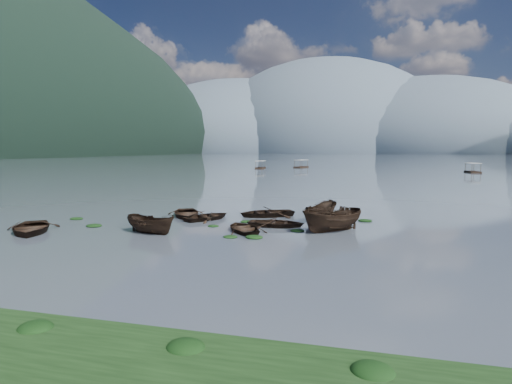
% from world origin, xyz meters
% --- Properties ---
extents(ground_plane, '(2400.00, 2400.00, 0.00)m').
position_xyz_m(ground_plane, '(0.00, 0.00, 0.00)').
color(ground_plane, '#48505A').
extents(near_shore, '(60.00, 6.00, 0.50)m').
position_xyz_m(near_shore, '(0.00, -14.00, 0.00)').
color(near_shore, black).
rests_on(near_shore, ground).
extents(haze_mtn_a, '(520.00, 520.00, 280.00)m').
position_xyz_m(haze_mtn_a, '(-260.00, 900.00, 0.00)').
color(haze_mtn_a, '#475666').
rests_on(haze_mtn_a, ground).
extents(haze_mtn_b, '(520.00, 520.00, 340.00)m').
position_xyz_m(haze_mtn_b, '(-60.00, 900.00, 0.00)').
color(haze_mtn_b, '#475666').
rests_on(haze_mtn_b, ground).
extents(haze_mtn_c, '(520.00, 520.00, 260.00)m').
position_xyz_m(haze_mtn_c, '(140.00, 900.00, 0.00)').
color(haze_mtn_c, '#475666').
rests_on(haze_mtn_c, ground).
extents(rowboat_0, '(5.75, 6.06, 1.02)m').
position_xyz_m(rowboat_0, '(-13.24, 0.72, 0.00)').
color(rowboat_0, black).
rests_on(rowboat_0, ground).
extents(rowboat_1, '(4.72, 5.09, 0.86)m').
position_xyz_m(rowboat_1, '(-3.25, 8.59, 0.00)').
color(rowboat_1, black).
rests_on(rowboat_1, ground).
extents(rowboat_2, '(4.31, 2.56, 1.56)m').
position_xyz_m(rowboat_2, '(-4.99, 2.45, 0.00)').
color(rowboat_2, black).
rests_on(rowboat_2, ground).
extents(rowboat_3, '(4.43, 4.73, 0.80)m').
position_xyz_m(rowboat_3, '(0.90, 4.83, 0.00)').
color(rowboat_3, black).
rests_on(rowboat_3, ground).
extents(rowboat_4, '(4.25, 3.10, 0.86)m').
position_xyz_m(rowboat_4, '(2.81, 6.98, 0.00)').
color(rowboat_4, black).
rests_on(rowboat_4, ground).
extents(rowboat_5, '(4.94, 4.76, 1.93)m').
position_xyz_m(rowboat_5, '(6.99, 6.03, 0.00)').
color(rowboat_5, black).
rests_on(rowboat_5, ground).
extents(rowboat_6, '(4.89, 5.48, 0.94)m').
position_xyz_m(rowboat_6, '(-5.56, 9.52, 0.00)').
color(rowboat_6, black).
rests_on(rowboat_6, ground).
extents(rowboat_7, '(5.78, 5.30, 0.98)m').
position_xyz_m(rowboat_7, '(1.10, 11.32, 0.00)').
color(rowboat_7, black).
rests_on(rowboat_7, ground).
extents(rowboat_8, '(3.06, 4.67, 1.69)m').
position_xyz_m(rowboat_8, '(5.82, 10.44, 0.00)').
color(rowboat_8, black).
rests_on(rowboat_8, ground).
extents(weed_clump_0, '(1.19, 0.97, 0.26)m').
position_xyz_m(weed_clump_0, '(-10.32, 3.61, 0.00)').
color(weed_clump_0, black).
rests_on(weed_clump_0, ground).
extents(weed_clump_1, '(0.96, 0.77, 0.21)m').
position_xyz_m(weed_clump_1, '(0.65, 2.52, 0.00)').
color(weed_clump_1, black).
rests_on(weed_clump_1, ground).
extents(weed_clump_2, '(1.16, 0.92, 0.25)m').
position_xyz_m(weed_clump_2, '(2.20, 2.73, 0.00)').
color(weed_clump_2, black).
rests_on(weed_clump_2, ground).
extents(weed_clump_3, '(0.94, 0.80, 0.21)m').
position_xyz_m(weed_clump_3, '(0.19, 8.07, 0.00)').
color(weed_clump_3, black).
rests_on(weed_clump_3, ground).
extents(weed_clump_4, '(0.99, 0.79, 0.21)m').
position_xyz_m(weed_clump_4, '(4.61, 5.57, 0.00)').
color(weed_clump_4, black).
rests_on(weed_clump_4, ground).
extents(weed_clump_5, '(1.10, 0.89, 0.23)m').
position_xyz_m(weed_clump_5, '(-13.73, 6.01, 0.00)').
color(weed_clump_5, black).
rests_on(weed_clump_5, ground).
extents(weed_clump_6, '(0.87, 0.72, 0.18)m').
position_xyz_m(weed_clump_6, '(-1.74, 5.84, 0.00)').
color(weed_clump_6, black).
rests_on(weed_clump_6, ground).
extents(weed_clump_7, '(1.10, 0.88, 0.24)m').
position_xyz_m(weed_clump_7, '(9.29, 10.81, 0.00)').
color(weed_clump_7, black).
rests_on(weed_clump_7, ground).
extents(pontoon_left, '(2.78, 6.10, 2.29)m').
position_xyz_m(pontoon_left, '(-20.62, 99.93, 0.00)').
color(pontoon_left, black).
rests_on(pontoon_left, ground).
extents(pontoon_centre, '(4.53, 6.81, 2.41)m').
position_xyz_m(pontoon_centre, '(-9.13, 109.66, 0.00)').
color(pontoon_centre, black).
rests_on(pontoon_centre, ground).
extents(pontoon_right, '(2.75, 6.16, 2.33)m').
position_xyz_m(pontoon_right, '(37.40, 90.24, 0.00)').
color(pontoon_right, black).
rests_on(pontoon_right, ground).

